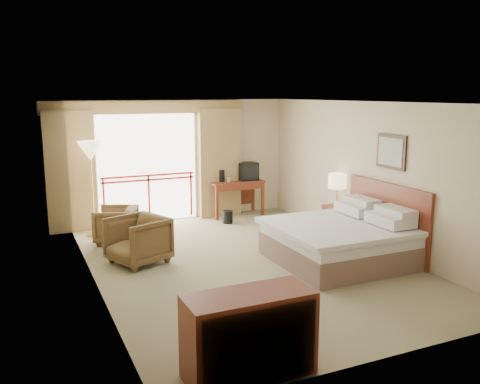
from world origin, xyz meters
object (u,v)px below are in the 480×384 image
tv (247,171)px  side_table (122,232)px  armchair_near (139,263)px  floor_lamp (90,155)px  dresser (249,335)px  wastebasket (228,217)px  desk (235,188)px  bed (341,240)px  nightstand (337,221)px  table_lamp (337,182)px  armchair_far (117,242)px

tv → side_table: (-3.33, -1.77, -0.66)m
armchair_near → floor_lamp: 2.66m
armchair_near → dresser: bearing=-18.5°
tv → side_table: 3.82m
wastebasket → floor_lamp: 3.24m
tv → dresser: size_ratio=0.35×
side_table → desk: bearing=31.2°
bed → nightstand: bearing=57.2°
wastebasket → table_lamp: bearing=-47.7°
desk → wastebasket: size_ratio=4.52×
tv → wastebasket: 1.33m
desk → floor_lamp: bearing=-175.5°
bed → armchair_near: size_ratio=2.40×
table_lamp → wastebasket: (-1.63, 1.79, -0.97)m
tv → side_table: tv is taller
armchair_far → dresser: 5.35m
tv → armchair_near: 4.18m
armchair_near → bed: bearing=45.3°
bed → tv: bearing=89.7°
table_lamp → tv: table_lamp is taller
table_lamp → desk: table_lamp is taller
armchair_far → side_table: bearing=22.2°
desk → wastebasket: 0.97m
wastebasket → armchair_far: (-2.54, -0.46, -0.14)m
table_lamp → armchair_near: 4.21m
bed → side_table: bearing=148.2°
side_table → floor_lamp: floor_lamp is taller
tv → dresser: tv is taller
armchair_near → armchair_far: bearing=162.4°
bed → wastebasket: size_ratio=7.59×
table_lamp → dresser: size_ratio=0.48×
desk → table_lamp: bearing=-68.8°
wastebasket → side_table: 2.81m
side_table → tv: bearing=28.0°
armchair_far → armchair_near: size_ratio=0.86×
side_table → floor_lamp: bearing=102.6°
bed → tv: tv is taller
table_lamp → floor_lamp: bearing=156.1°
bed → floor_lamp: (-3.61, 3.39, 1.27)m
nightstand → floor_lamp: floor_lamp is taller
side_table → nightstand: bearing=-9.4°
desk → bed: bearing=-89.7°
desk → wastebasket: (-0.47, -0.69, -0.50)m
tv → table_lamp: bearing=-50.7°
table_lamp → bed: bearing=-121.9°
armchair_far → side_table: (-0.02, -0.69, 0.38)m
wastebasket → armchair_far: armchair_far is taller
nightstand → dresser: size_ratio=0.46×
nightstand → floor_lamp: size_ratio=0.32×
desk → side_table: desk is taller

